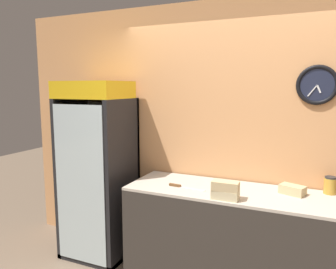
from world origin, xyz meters
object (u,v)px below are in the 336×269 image
object	(u,v)px
sandwich_flat_left	(292,190)
chefs_knife	(182,187)
condiment_jar	(330,185)
sandwich_stack_bottom	(225,195)
sandwich_stack_middle	(225,186)
beverage_cooler	(100,161)

from	to	relation	value
sandwich_flat_left	chefs_knife	world-z (taller)	sandwich_flat_left
condiment_jar	sandwich_stack_bottom	bearing A→B (deg)	-147.37
sandwich_stack_middle	condiment_jar	size ratio (longest dim) A/B	1.47
chefs_knife	condiment_jar	xyz separation A→B (m)	(1.25, 0.36, 0.07)
sandwich_stack_bottom	sandwich_flat_left	xyz separation A→B (m)	(0.50, 0.36, 0.00)
beverage_cooler	chefs_knife	bearing A→B (deg)	-9.45
beverage_cooler	condiment_jar	bearing A→B (deg)	4.73
sandwich_flat_left	condiment_jar	world-z (taller)	condiment_jar
beverage_cooler	chefs_knife	size ratio (longest dim) A/B	5.29
beverage_cooler	condiment_jar	world-z (taller)	beverage_cooler
chefs_knife	condiment_jar	size ratio (longest dim) A/B	2.37
sandwich_stack_middle	beverage_cooler	bearing A→B (deg)	167.69
condiment_jar	sandwich_stack_middle	bearing A→B (deg)	-147.37
sandwich_stack_middle	condiment_jar	distance (m)	0.95
sandwich_stack_middle	chefs_knife	distance (m)	0.49
sandwich_stack_bottom	condiment_jar	world-z (taller)	condiment_jar
sandwich_stack_middle	sandwich_flat_left	size ratio (longest dim) A/B	0.95
sandwich_stack_bottom	condiment_jar	xyz separation A→B (m)	(0.80, 0.51, 0.04)
beverage_cooler	sandwich_flat_left	world-z (taller)	beverage_cooler
sandwich_flat_left	sandwich_stack_bottom	bearing A→B (deg)	-144.10
sandwich_stack_middle	condiment_jar	bearing A→B (deg)	32.63
sandwich_stack_bottom	chefs_knife	xyz separation A→B (m)	(-0.45, 0.15, -0.03)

